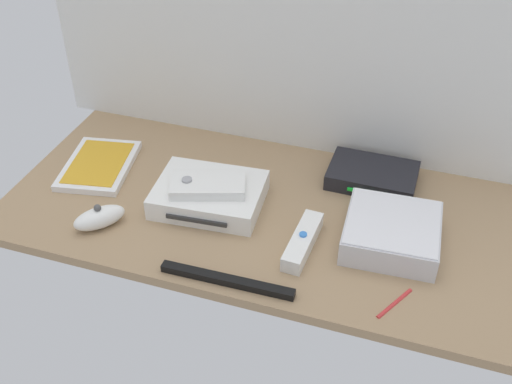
# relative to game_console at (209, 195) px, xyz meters

# --- Properties ---
(ground_plane) EXTENTS (1.00, 0.48, 0.02)m
(ground_plane) POSITION_rel_game_console_xyz_m (0.09, 0.02, -0.03)
(ground_plane) COLOR #9E7F5B
(ground_plane) RESTS_ON ground
(back_wall) EXTENTS (1.10, 0.01, 0.64)m
(back_wall) POSITION_rel_game_console_xyz_m (0.09, 0.26, 0.30)
(back_wall) COLOR silver
(back_wall) RESTS_ON ground
(game_console) EXTENTS (0.22, 0.18, 0.04)m
(game_console) POSITION_rel_game_console_xyz_m (0.00, 0.00, 0.00)
(game_console) COLOR white
(game_console) RESTS_ON ground_plane
(mini_computer) EXTENTS (0.18, 0.18, 0.05)m
(mini_computer) POSITION_rel_game_console_xyz_m (0.36, -0.01, 0.00)
(mini_computer) COLOR silver
(mini_computer) RESTS_ON ground_plane
(game_case) EXTENTS (0.17, 0.21, 0.02)m
(game_case) POSITION_rel_game_console_xyz_m (-0.27, 0.04, -0.01)
(game_case) COLOR white
(game_case) RESTS_ON ground_plane
(network_router) EXTENTS (0.18, 0.13, 0.03)m
(network_router) POSITION_rel_game_console_xyz_m (0.30, 0.17, -0.00)
(network_router) COLOR black
(network_router) RESTS_ON ground_plane
(remote_wand) EXTENTS (0.04, 0.15, 0.03)m
(remote_wand) POSITION_rel_game_console_xyz_m (0.21, -0.07, -0.01)
(remote_wand) COLOR white
(remote_wand) RESTS_ON ground_plane
(remote_nunchuk) EXTENTS (0.10, 0.10, 0.05)m
(remote_nunchuk) POSITION_rel_game_console_xyz_m (-0.17, -0.13, -0.00)
(remote_nunchuk) COLOR white
(remote_nunchuk) RESTS_ON ground_plane
(remote_classic_pad) EXTENTS (0.16, 0.12, 0.02)m
(remote_classic_pad) POSITION_rel_game_console_xyz_m (0.00, -0.01, 0.03)
(remote_classic_pad) COLOR white
(remote_classic_pad) RESTS_ON game_console
(sensor_bar) EXTENTS (0.24, 0.02, 0.01)m
(sensor_bar) POSITION_rel_game_console_xyz_m (0.11, -0.20, -0.01)
(sensor_bar) COLOR black
(sensor_bar) RESTS_ON ground_plane
(stylus_pen) EXTENTS (0.05, 0.08, 0.01)m
(stylus_pen) POSITION_rel_game_console_xyz_m (0.39, -0.15, -0.02)
(stylus_pen) COLOR red
(stylus_pen) RESTS_ON ground_plane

